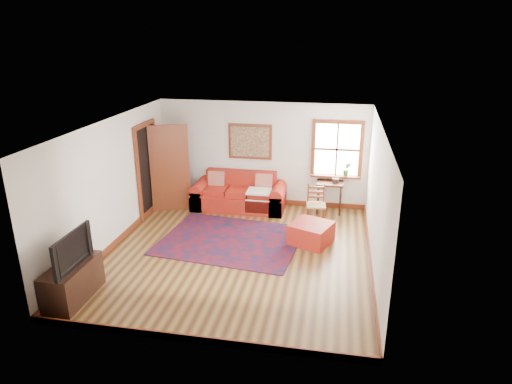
% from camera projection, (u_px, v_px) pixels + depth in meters
% --- Properties ---
extents(ground, '(5.50, 5.50, 0.00)m').
position_uv_depth(ground, '(238.00, 253.00, 8.81)').
color(ground, '#432812').
rests_on(ground, ground).
extents(room_envelope, '(5.04, 5.54, 2.52)m').
position_uv_depth(room_envelope, '(237.00, 171.00, 8.27)').
color(room_envelope, silver).
rests_on(room_envelope, ground).
extents(window, '(1.18, 0.20, 1.38)m').
position_uv_depth(window, '(338.00, 156.00, 10.57)').
color(window, white).
rests_on(window, ground).
extents(doorway, '(0.89, 1.08, 2.14)m').
position_uv_depth(doorway, '(161.00, 168.00, 10.48)').
color(doorway, black).
rests_on(doorway, ground).
extents(framed_artwork, '(1.05, 0.07, 0.85)m').
position_uv_depth(framed_artwork, '(250.00, 142.00, 10.85)').
color(framed_artwork, maroon).
rests_on(framed_artwork, ground).
extents(persian_rug, '(2.96, 2.48, 0.02)m').
position_uv_depth(persian_rug, '(231.00, 240.00, 9.32)').
color(persian_rug, '#5B0D13').
rests_on(persian_rug, ground).
extents(red_leather_sofa, '(2.20, 0.91, 0.86)m').
position_uv_depth(red_leather_sofa, '(239.00, 197.00, 10.95)').
color(red_leather_sofa, '#A12014').
rests_on(red_leather_sofa, ground).
extents(red_ottoman, '(0.96, 0.96, 0.42)m').
position_uv_depth(red_ottoman, '(311.00, 233.00, 9.15)').
color(red_ottoman, '#A12014').
rests_on(red_ottoman, ground).
extents(side_table, '(0.61, 0.46, 0.74)m').
position_uv_depth(side_table, '(330.00, 187.00, 10.59)').
color(side_table, black).
rests_on(side_table, ground).
extents(ladder_back_chair, '(0.45, 0.43, 0.88)m').
position_uv_depth(ladder_back_chair, '(316.00, 203.00, 10.03)').
color(ladder_back_chair, tan).
rests_on(ladder_back_chair, ground).
extents(media_cabinet, '(0.49, 1.10, 0.60)m').
position_uv_depth(media_cabinet, '(73.00, 282.00, 7.22)').
color(media_cabinet, black).
rests_on(media_cabinet, ground).
extents(television, '(0.13, 1.01, 0.58)m').
position_uv_depth(television, '(67.00, 250.00, 6.97)').
color(television, black).
rests_on(television, media_cabinet).
extents(candle_hurricane, '(0.12, 0.12, 0.18)m').
position_uv_depth(candle_hurricane, '(86.00, 248.00, 7.46)').
color(candle_hurricane, silver).
rests_on(candle_hurricane, media_cabinet).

